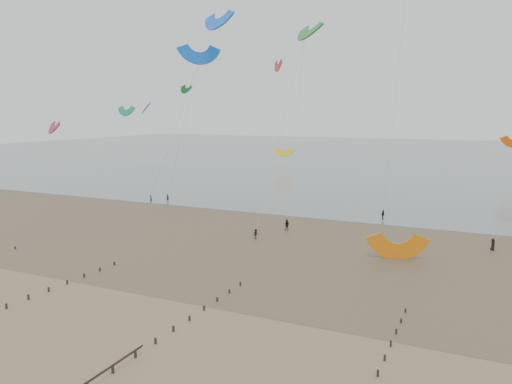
% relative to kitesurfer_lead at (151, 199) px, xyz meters
% --- Properties ---
extents(ground, '(500.00, 500.00, 0.00)m').
position_rel_kitesurfer_lead_xyz_m(ground, '(37.21, -50.63, -0.81)').
color(ground, brown).
rests_on(ground, ground).
extents(sea_and_shore, '(500.00, 665.00, 0.03)m').
position_rel_kitesurfer_lead_xyz_m(sea_and_shore, '(33.13, -16.23, -0.80)').
color(sea_and_shore, '#475654').
rests_on(sea_and_shore, ground).
extents(kitesurfer_lead, '(0.70, 0.60, 1.62)m').
position_rel_kitesurfer_lead_xyz_m(kitesurfer_lead, '(0.00, 0.00, 0.00)').
color(kitesurfer_lead, black).
rests_on(kitesurfer_lead, ground).
extents(kitesurfers, '(96.44, 23.95, 1.84)m').
position_rel_kitesurfer_lead_xyz_m(kitesurfers, '(63.55, -4.80, 0.05)').
color(kitesurfers, black).
rests_on(kitesurfers, ground).
extents(grounded_kite, '(8.07, 7.07, 3.75)m').
position_rel_kitesurfer_lead_xyz_m(grounded_kite, '(55.36, -20.35, -0.81)').
color(grounded_kite, orange).
rests_on(grounded_kite, ground).
extents(kites_airborne, '(228.23, 100.42, 44.10)m').
position_rel_kitesurfer_lead_xyz_m(kites_airborne, '(40.17, 40.07, 21.24)').
color(kites_airborne, '#E44A04').
rests_on(kites_airborne, ground).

